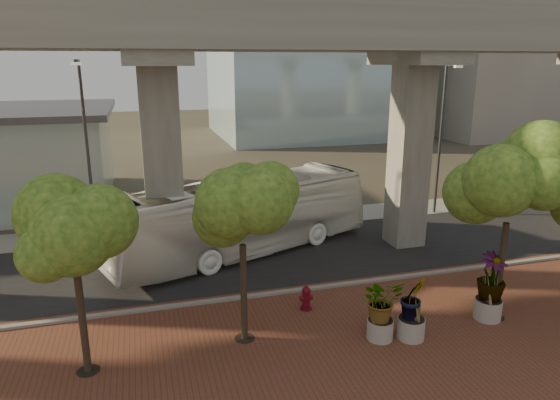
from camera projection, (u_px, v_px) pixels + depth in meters
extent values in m
plane|color=#3A362A|center=(307.00, 271.00, 22.62)|extent=(160.00, 160.00, 0.00)
cube|color=brown|center=(392.00, 372.00, 15.20)|extent=(70.00, 13.00, 0.06)
cube|color=black|center=(294.00, 254.00, 24.47)|extent=(90.00, 8.00, 0.04)
cube|color=gray|center=(322.00, 288.00, 20.74)|extent=(70.00, 0.25, 0.16)
cube|color=gray|center=(266.00, 221.00, 29.56)|extent=(90.00, 3.00, 0.06)
cube|color=#9A988C|center=(307.00, 27.00, 20.17)|extent=(72.00, 2.40, 1.80)
cube|color=#9A988C|center=(285.00, 32.00, 23.14)|extent=(72.00, 2.40, 1.80)
cube|color=#9A988C|center=(278.00, 2.00, 23.78)|extent=(72.00, 0.12, 1.00)
cube|color=#9D968D|center=(501.00, 38.00, 62.79)|extent=(18.00, 16.00, 24.00)
imported|color=white|center=(242.00, 216.00, 24.27)|extent=(13.85, 7.79, 3.79)
cylinder|color=maroon|center=(306.00, 308.00, 18.99)|extent=(0.44, 0.44, 0.10)
cylinder|color=maroon|center=(306.00, 299.00, 18.90)|extent=(0.29, 0.29, 0.71)
sphere|color=maroon|center=(306.00, 291.00, 18.80)|extent=(0.34, 0.34, 0.34)
cylinder|color=maroon|center=(306.00, 287.00, 18.76)|extent=(0.10, 0.10, 0.12)
cylinder|color=maroon|center=(306.00, 298.00, 18.88)|extent=(0.49, 0.19, 0.19)
cylinder|color=gray|center=(380.00, 329.00, 16.90)|extent=(0.89, 0.89, 0.69)
imported|color=#2B5115|center=(382.00, 300.00, 16.61)|extent=(1.98, 1.98, 1.49)
cylinder|color=gray|center=(488.00, 309.00, 18.21)|extent=(0.97, 0.97, 0.75)
imported|color=#2B5115|center=(492.00, 277.00, 17.87)|extent=(2.37, 2.37, 1.78)
cylinder|color=#AFAC9E|center=(411.00, 328.00, 16.93)|extent=(0.94, 0.94, 0.73)
imported|color=#2B5115|center=(413.00, 297.00, 16.63)|extent=(2.08, 2.08, 1.56)
cylinder|color=#402F25|center=(83.00, 325.00, 14.78)|extent=(0.22, 0.22, 3.14)
cylinder|color=black|center=(88.00, 371.00, 15.20)|extent=(0.70, 0.70, 0.01)
cylinder|color=#402F25|center=(244.00, 293.00, 16.53)|extent=(0.22, 0.22, 3.39)
cylinder|color=black|center=(245.00, 338.00, 16.99)|extent=(0.70, 0.70, 0.01)
cylinder|color=#402F25|center=(500.00, 271.00, 17.90)|extent=(0.22, 0.22, 3.66)
cylinder|color=black|center=(494.00, 317.00, 18.39)|extent=(0.70, 0.70, 0.01)
cylinder|color=#2F2E33|center=(88.00, 154.00, 25.51)|extent=(0.16, 0.16, 9.13)
cube|color=#2F2E33|center=(77.00, 61.00, 23.75)|extent=(0.17, 1.14, 0.17)
cube|color=silver|center=(76.00, 64.00, 23.25)|extent=(0.46, 0.23, 0.14)
cylinder|color=#313136|center=(440.00, 141.00, 30.06)|extent=(0.16, 0.16, 8.96)
cube|color=#313136|center=(453.00, 64.00, 28.34)|extent=(0.17, 1.12, 0.17)
cube|color=silver|center=(458.00, 67.00, 27.86)|extent=(0.45, 0.22, 0.13)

